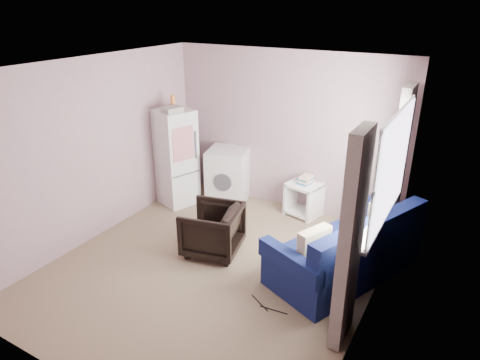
# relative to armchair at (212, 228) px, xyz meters

# --- Properties ---
(room) EXTENTS (3.84, 4.24, 2.54)m
(room) POSITION_rel_armchair_xyz_m (0.23, -0.30, 0.89)
(room) COLOR #856F57
(room) RESTS_ON ground
(armchair) EXTENTS (0.81, 0.84, 0.73)m
(armchair) POSITION_rel_armchair_xyz_m (0.00, 0.00, 0.00)
(armchair) COLOR black
(armchair) RESTS_ON ground
(fridge) EXTENTS (0.70, 0.69, 1.79)m
(fridge) POSITION_rel_armchair_xyz_m (-1.35, 1.01, 0.43)
(fridge) COLOR silver
(fridge) RESTS_ON ground
(washing_machine) EXTENTS (0.78, 0.78, 0.90)m
(washing_machine) POSITION_rel_armchair_xyz_m (-0.66, 1.49, 0.10)
(washing_machine) COLOR silver
(washing_machine) RESTS_ON ground
(side_table) EXTENTS (0.57, 0.57, 0.66)m
(side_table) POSITION_rel_armchair_xyz_m (0.65, 1.64, -0.06)
(side_table) COLOR white
(side_table) RESTS_ON ground
(sofa) EXTENTS (1.60, 2.18, 0.89)m
(sofa) POSITION_rel_armchair_xyz_m (1.72, 0.37, -0.04)
(sofa) COLOR navy
(sofa) RESTS_ON ground
(window_dressing) EXTENTS (0.17, 2.62, 2.18)m
(window_dressing) POSITION_rel_armchair_xyz_m (1.99, 0.39, 0.74)
(window_dressing) COLOR white
(window_dressing) RESTS_ON ground
(floor_cables) EXTENTS (0.49, 0.17, 0.01)m
(floor_cables) POSITION_rel_armchair_xyz_m (1.14, -0.66, -0.36)
(floor_cables) COLOR black
(floor_cables) RESTS_ON ground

